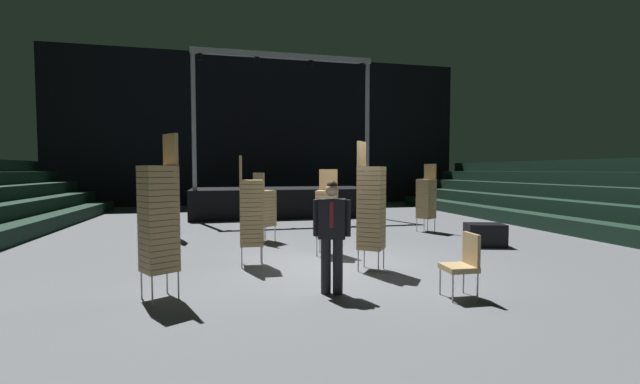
{
  "coord_description": "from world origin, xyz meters",
  "views": [
    {
      "loc": [
        -2.21,
        -7.41,
        1.86
      ],
      "look_at": [
        -0.27,
        0.95,
        1.4
      ],
      "focal_mm": 22.88,
      "sensor_mm": 36.0,
      "label": 1
    }
  ],
  "objects_px": {
    "chair_stack_mid_centre": "(327,212)",
    "loose_chair_near_man": "(463,261)",
    "chair_stack_mid_left": "(264,207)",
    "chair_stack_rear_right": "(426,198)",
    "equipment_road_case": "(485,235)",
    "chair_stack_front_left": "(169,205)",
    "chair_stack_front_right": "(251,211)",
    "chair_stack_rear_left": "(371,206)",
    "man_with_tie": "(332,230)",
    "chair_stack_rear_centre": "(159,217)",
    "stage_riser": "(281,199)"
  },
  "relations": [
    {
      "from": "chair_stack_front_left",
      "to": "chair_stack_front_right",
      "type": "bearing_deg",
      "value": -145.95
    },
    {
      "from": "chair_stack_mid_left",
      "to": "chair_stack_rear_left",
      "type": "height_order",
      "value": "chair_stack_rear_left"
    },
    {
      "from": "chair_stack_front_left",
      "to": "equipment_road_case",
      "type": "bearing_deg",
      "value": -104.38
    },
    {
      "from": "chair_stack_mid_centre",
      "to": "equipment_road_case",
      "type": "relative_size",
      "value": 2.09
    },
    {
      "from": "chair_stack_rear_right",
      "to": "loose_chair_near_man",
      "type": "height_order",
      "value": "chair_stack_rear_right"
    },
    {
      "from": "chair_stack_rear_right",
      "to": "chair_stack_rear_left",
      "type": "bearing_deg",
      "value": 113.15
    },
    {
      "from": "stage_riser",
      "to": "chair_stack_rear_centre",
      "type": "distance_m",
      "value": 10.87
    },
    {
      "from": "chair_stack_front_left",
      "to": "chair_stack_mid_centre",
      "type": "relative_size",
      "value": 1.0
    },
    {
      "from": "man_with_tie",
      "to": "equipment_road_case",
      "type": "xyz_separation_m",
      "value": [
        4.65,
        2.89,
        -0.69
      ]
    },
    {
      "from": "chair_stack_front_right",
      "to": "chair_stack_rear_centre",
      "type": "relative_size",
      "value": 0.89
    },
    {
      "from": "stage_riser",
      "to": "chair_stack_rear_left",
      "type": "distance_m",
      "value": 9.52
    },
    {
      "from": "chair_stack_front_left",
      "to": "chair_stack_rear_left",
      "type": "relative_size",
      "value": 0.79
    },
    {
      "from": "chair_stack_front_right",
      "to": "chair_stack_mid_centre",
      "type": "bearing_deg",
      "value": 113.37
    },
    {
      "from": "chair_stack_mid_centre",
      "to": "chair_stack_rear_right",
      "type": "bearing_deg",
      "value": -121.85
    },
    {
      "from": "chair_stack_rear_left",
      "to": "stage_riser",
      "type": "bearing_deg",
      "value": -141.5
    },
    {
      "from": "man_with_tie",
      "to": "chair_stack_rear_centre",
      "type": "xyz_separation_m",
      "value": [
        -2.48,
        0.33,
        0.23
      ]
    },
    {
      "from": "man_with_tie",
      "to": "chair_stack_mid_left",
      "type": "height_order",
      "value": "chair_stack_mid_left"
    },
    {
      "from": "chair_stack_front_left",
      "to": "chair_stack_mid_centre",
      "type": "bearing_deg",
      "value": -122.9
    },
    {
      "from": "chair_stack_mid_left",
      "to": "chair_stack_rear_right",
      "type": "bearing_deg",
      "value": 61.61
    },
    {
      "from": "chair_stack_mid_left",
      "to": "chair_stack_rear_right",
      "type": "relative_size",
      "value": 0.88
    },
    {
      "from": "chair_stack_rear_left",
      "to": "loose_chair_near_man",
      "type": "height_order",
      "value": "chair_stack_rear_left"
    },
    {
      "from": "stage_riser",
      "to": "chair_stack_front_left",
      "type": "xyz_separation_m",
      "value": [
        -3.67,
        -5.13,
        0.28
      ]
    },
    {
      "from": "man_with_tie",
      "to": "chair_stack_front_left",
      "type": "height_order",
      "value": "chair_stack_front_left"
    },
    {
      "from": "chair_stack_mid_left",
      "to": "man_with_tie",
      "type": "bearing_deg",
      "value": -28.68
    },
    {
      "from": "chair_stack_rear_left",
      "to": "chair_stack_mid_centre",
      "type": "bearing_deg",
      "value": -127.66
    },
    {
      "from": "chair_stack_mid_centre",
      "to": "chair_stack_front_right",
      "type": "bearing_deg",
      "value": 44.75
    },
    {
      "from": "stage_riser",
      "to": "chair_stack_mid_left",
      "type": "bearing_deg",
      "value": -101.67
    },
    {
      "from": "man_with_tie",
      "to": "chair_stack_rear_right",
      "type": "height_order",
      "value": "chair_stack_rear_right"
    },
    {
      "from": "equipment_road_case",
      "to": "chair_stack_front_right",
      "type": "bearing_deg",
      "value": -172.14
    },
    {
      "from": "chair_stack_front_right",
      "to": "equipment_road_case",
      "type": "distance_m",
      "value": 5.83
    },
    {
      "from": "chair_stack_rear_centre",
      "to": "equipment_road_case",
      "type": "bearing_deg",
      "value": -101.59
    },
    {
      "from": "man_with_tie",
      "to": "chair_stack_rear_right",
      "type": "bearing_deg",
      "value": -111.22
    },
    {
      "from": "loose_chair_near_man",
      "to": "chair_stack_rear_left",
      "type": "bearing_deg",
      "value": 24.96
    },
    {
      "from": "chair_stack_front_left",
      "to": "chair_stack_rear_right",
      "type": "height_order",
      "value": "chair_stack_rear_right"
    },
    {
      "from": "chair_stack_mid_centre",
      "to": "chair_stack_rear_left",
      "type": "height_order",
      "value": "chair_stack_rear_left"
    },
    {
      "from": "man_with_tie",
      "to": "chair_stack_rear_left",
      "type": "height_order",
      "value": "chair_stack_rear_left"
    },
    {
      "from": "stage_riser",
      "to": "chair_stack_rear_right",
      "type": "xyz_separation_m",
      "value": [
        3.71,
        -5.34,
        0.36
      ]
    },
    {
      "from": "chair_stack_mid_centre",
      "to": "equipment_road_case",
      "type": "height_order",
      "value": "chair_stack_mid_centre"
    },
    {
      "from": "chair_stack_mid_centre",
      "to": "loose_chair_near_man",
      "type": "height_order",
      "value": "chair_stack_mid_centre"
    },
    {
      "from": "stage_riser",
      "to": "chair_stack_mid_centre",
      "type": "height_order",
      "value": "stage_riser"
    },
    {
      "from": "chair_stack_front_right",
      "to": "chair_stack_mid_centre",
      "type": "xyz_separation_m",
      "value": [
        1.69,
        0.66,
        -0.13
      ]
    },
    {
      "from": "equipment_road_case",
      "to": "loose_chair_near_man",
      "type": "relative_size",
      "value": 0.95
    },
    {
      "from": "chair_stack_front_right",
      "to": "chair_stack_rear_left",
      "type": "bearing_deg",
      "value": 69.55
    },
    {
      "from": "stage_riser",
      "to": "chair_stack_front_right",
      "type": "relative_size",
      "value": 3.31
    },
    {
      "from": "chair_stack_rear_centre",
      "to": "loose_chair_near_man",
      "type": "xyz_separation_m",
      "value": [
        4.3,
        -0.95,
        -0.66
      ]
    },
    {
      "from": "man_with_tie",
      "to": "chair_stack_mid_centre",
      "type": "height_order",
      "value": "chair_stack_mid_centre"
    },
    {
      "from": "chair_stack_front_left",
      "to": "chair_stack_mid_left",
      "type": "bearing_deg",
      "value": -103.32
    },
    {
      "from": "chair_stack_front_left",
      "to": "chair_stack_mid_centre",
      "type": "height_order",
      "value": "same"
    },
    {
      "from": "chair_stack_mid_centre",
      "to": "chair_stack_rear_right",
      "type": "height_order",
      "value": "chair_stack_rear_right"
    },
    {
      "from": "chair_stack_front_left",
      "to": "chair_stack_rear_right",
      "type": "bearing_deg",
      "value": -86.58
    }
  ]
}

